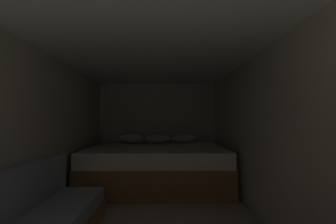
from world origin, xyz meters
name	(u,v)px	position (x,y,z in m)	size (l,w,h in m)	color
wall_back	(158,129)	(0.00, 4.88, 0.98)	(2.59, 0.05, 1.97)	beige
wall_left	(25,139)	(-1.27, 2.08, 0.98)	(0.05, 5.55, 1.97)	beige
wall_right	(274,139)	(1.27, 2.08, 0.98)	(0.05, 5.55, 1.97)	beige
ceiling_slab	(151,41)	(0.00, 2.08, 1.99)	(2.59, 5.55, 0.05)	white
bed	(156,166)	(0.00, 3.93, 0.36)	(2.37, 1.78, 0.89)	olive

